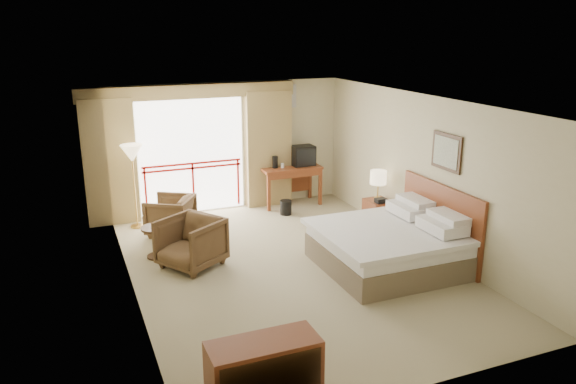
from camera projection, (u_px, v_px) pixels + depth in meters
name	position (u px, v px, depth m)	size (l,w,h in m)	color
floor	(291.00, 267.00, 9.22)	(7.00, 7.00, 0.00)	#998E6A
ceiling	(291.00, 102.00, 8.45)	(7.00, 7.00, 0.00)	white
wall_back	(228.00, 146.00, 11.94)	(5.00, 5.00, 0.00)	beige
wall_front	(422.00, 276.00, 5.73)	(5.00, 5.00, 0.00)	beige
wall_left	(128.00, 207.00, 7.93)	(7.00, 7.00, 0.00)	beige
wall_right	(424.00, 173.00, 9.74)	(7.00, 7.00, 0.00)	beige
balcony_door	(192.00, 156.00, 11.68)	(2.40, 2.40, 0.00)	white
balcony_railing	(193.00, 175.00, 11.77)	(2.09, 0.03, 1.02)	#A5140E
curtain_left	(110.00, 162.00, 10.95)	(1.00, 0.26, 2.50)	olive
curtain_right	(268.00, 149.00, 12.15)	(1.00, 0.26, 2.50)	olive
valance	(190.00, 91.00, 11.21)	(4.40, 0.22, 0.28)	olive
hvac_vent	(285.00, 96.00, 12.10)	(0.50, 0.04, 0.50)	silver
bed	(390.00, 245.00, 9.12)	(2.13, 2.06, 0.97)	brown
headboard	(440.00, 222.00, 9.39)	(0.06, 2.10, 1.30)	brown
framed_art	(446.00, 152.00, 9.06)	(0.04, 0.72, 0.60)	black
nightstand	(378.00, 215.00, 10.78)	(0.43, 0.51, 0.61)	brown
table_lamp	(378.00, 178.00, 10.62)	(0.31, 0.31, 0.55)	tan
phone	(381.00, 201.00, 10.53)	(0.20, 0.15, 0.09)	black
desk	(289.00, 174.00, 12.35)	(1.32, 0.64, 0.86)	brown
tv	(303.00, 156.00, 12.28)	(0.49, 0.39, 0.44)	black
coffee_maker	(275.00, 162.00, 12.08)	(0.12, 0.12, 0.26)	black
cup	(282.00, 166.00, 12.11)	(0.07, 0.07, 0.11)	white
wastebasket	(286.00, 207.00, 11.76)	(0.24, 0.24, 0.30)	black
armchair_far	(171.00, 234.00, 10.70)	(0.79, 0.81, 0.74)	#47301B
armchair_near	(192.00, 266.00, 9.26)	(0.88, 0.91, 0.83)	#47301B
side_table	(156.00, 237.00, 9.51)	(0.50, 0.50, 0.55)	black
book	(156.00, 227.00, 9.46)	(0.18, 0.25, 0.02)	white
floor_lamp	(132.00, 157.00, 10.67)	(0.42, 0.42, 1.65)	tan
dresser	(264.00, 375.00, 5.72)	(1.15, 0.49, 0.76)	brown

